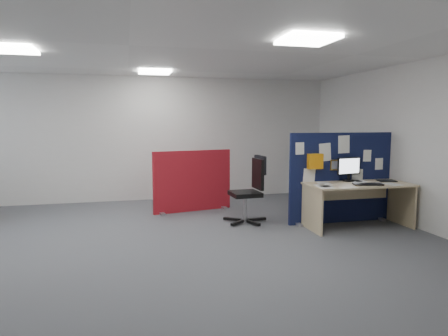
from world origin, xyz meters
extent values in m
plane|color=#515358|center=(0.00, 0.00, 0.00)|extent=(9.00, 9.00, 0.00)
cube|color=white|center=(0.00, 0.00, 2.70)|extent=(9.00, 7.00, 0.02)
cube|color=silver|center=(0.00, 3.50, 1.35)|extent=(9.00, 0.02, 2.70)
cube|color=silver|center=(0.00, -3.50, 1.35)|extent=(9.00, 0.02, 2.70)
cube|color=silver|center=(4.50, 0.00, 1.35)|extent=(0.02, 7.00, 2.70)
cube|color=white|center=(2.00, -1.00, 2.67)|extent=(0.60, 0.60, 0.04)
cube|color=white|center=(-1.50, 0.50, 2.67)|extent=(0.60, 0.60, 0.04)
cube|color=white|center=(0.50, 2.50, 2.67)|extent=(0.60, 0.60, 0.04)
cube|color=#0F1537|center=(3.48, 0.70, 0.77)|extent=(1.87, 0.06, 1.54)
cube|color=#A8A7AD|center=(2.70, 0.70, 0.02)|extent=(0.08, 0.30, 0.04)
cube|color=#A8A7AD|center=(4.26, 0.70, 0.02)|extent=(0.08, 0.30, 0.04)
cube|color=white|center=(2.70, 0.67, 1.29)|extent=(0.15, 0.01, 0.20)
cube|color=white|center=(3.16, 0.67, 1.22)|extent=(0.21, 0.01, 0.30)
cube|color=white|center=(3.50, 0.67, 1.35)|extent=(0.21, 0.01, 0.30)
cube|color=white|center=(3.95, 0.67, 1.14)|extent=(0.15, 0.01, 0.20)
cube|color=white|center=(2.87, 0.67, 0.80)|extent=(0.21, 0.01, 0.30)
cube|color=white|center=(3.78, 0.67, 0.76)|extent=(0.21, 0.01, 0.30)
cube|color=white|center=(4.19, 0.67, 1.00)|extent=(0.15, 0.01, 0.20)
cube|color=white|center=(3.35, 0.67, 0.58)|extent=(0.21, 0.01, 0.30)
cube|color=gold|center=(3.38, 0.67, 1.00)|extent=(0.24, 0.01, 0.18)
cube|color=orange|center=(2.96, 0.62, 1.08)|extent=(0.25, 0.10, 0.25)
cube|color=tan|center=(3.58, 0.30, 0.71)|extent=(1.70, 0.75, 0.03)
cube|color=tan|center=(2.76, 0.30, 0.35)|extent=(0.03, 0.69, 0.70)
cube|color=tan|center=(4.40, 0.30, 0.35)|extent=(0.03, 0.69, 0.70)
cube|color=tan|center=(3.58, 0.65, 0.55)|extent=(1.53, 0.02, 0.30)
cylinder|color=black|center=(3.55, 0.56, 0.74)|extent=(0.19, 0.19, 0.02)
cube|color=black|center=(3.55, 0.56, 0.80)|extent=(0.04, 0.04, 0.10)
cube|color=black|center=(3.55, 0.56, 0.99)|extent=(0.46, 0.12, 0.29)
cube|color=silver|center=(3.55, 0.54, 0.99)|extent=(0.41, 0.08, 0.25)
cube|color=black|center=(3.63, 0.13, 0.74)|extent=(0.48, 0.29, 0.02)
cube|color=#A8A7AD|center=(3.83, 0.14, 0.74)|extent=(0.11, 0.08, 0.03)
cube|color=black|center=(4.18, 0.42, 0.74)|extent=(0.32, 0.28, 0.01)
cube|color=#A2141D|center=(1.16, 2.15, 0.59)|extent=(1.55, 0.35, 1.18)
cube|color=#A8A7AD|center=(0.52, 2.15, 0.02)|extent=(0.08, 0.30, 0.04)
cube|color=#A8A7AD|center=(1.79, 2.15, 0.02)|extent=(0.08, 0.30, 0.04)
cube|color=black|center=(2.11, 1.06, 0.04)|extent=(0.32, 0.07, 0.04)
cube|color=black|center=(1.94, 1.27, 0.04)|extent=(0.13, 0.32, 0.04)
cube|color=black|center=(1.69, 1.17, 0.04)|extent=(0.29, 0.21, 0.04)
cube|color=black|center=(1.70, 0.90, 0.04)|extent=(0.28, 0.24, 0.04)
cube|color=black|center=(1.96, 0.83, 0.04)|extent=(0.16, 0.31, 0.04)
cylinder|color=#A8A7AD|center=(1.88, 1.05, 0.26)|extent=(0.06, 0.06, 0.44)
cube|color=black|center=(1.88, 1.05, 0.50)|extent=(0.51, 0.51, 0.07)
cube|color=black|center=(2.11, 1.06, 0.84)|extent=(0.08, 0.44, 0.52)
cube|color=black|center=(2.15, 1.06, 0.99)|extent=(0.08, 0.40, 0.31)
cube|color=white|center=(2.93, 0.24, 0.73)|extent=(0.25, 0.33, 0.00)
cube|color=white|center=(3.05, 0.46, 0.73)|extent=(0.28, 0.34, 0.00)
cube|color=white|center=(4.06, 0.11, 0.73)|extent=(0.26, 0.33, 0.00)
cube|color=white|center=(2.87, 0.10, 0.73)|extent=(0.25, 0.32, 0.00)
cube|color=white|center=(3.73, 0.57, 0.73)|extent=(0.21, 0.30, 0.00)
cube|color=white|center=(3.65, 0.51, 0.73)|extent=(0.21, 0.30, 0.00)
camera|label=1|loc=(-0.07, -5.38, 1.73)|focal=32.00mm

